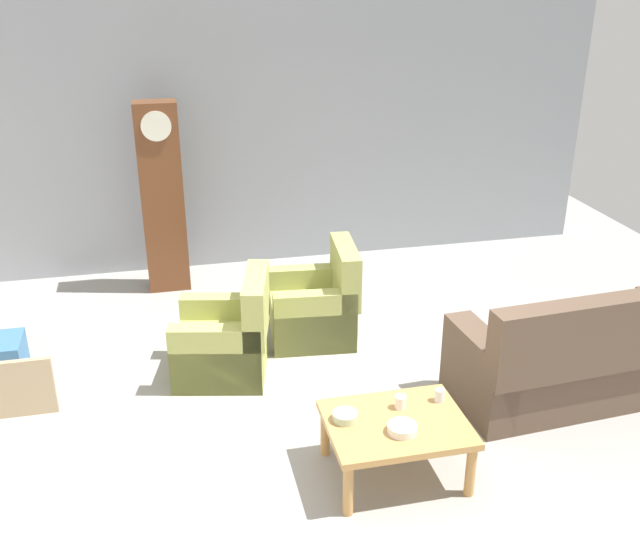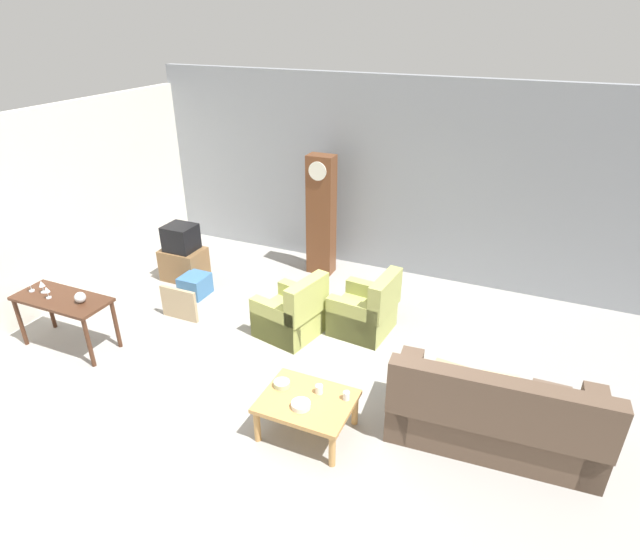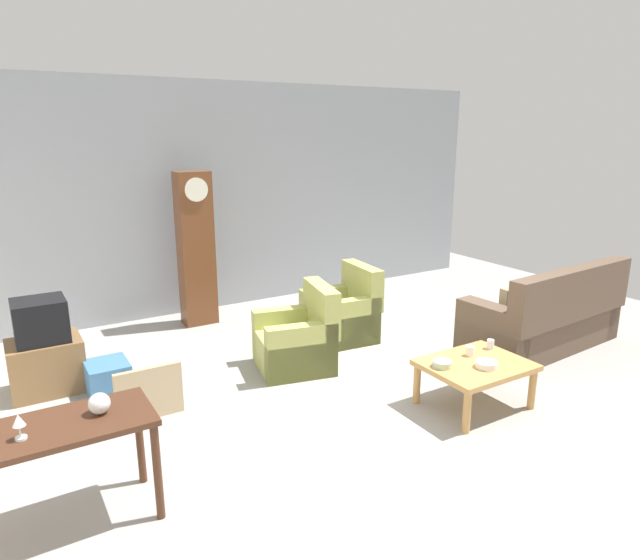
{
  "view_description": "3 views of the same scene",
  "coord_description": "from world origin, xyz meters",
  "views": [
    {
      "loc": [
        -0.95,
        -4.59,
        3.32
      ],
      "look_at": [
        0.31,
        0.93,
        0.83
      ],
      "focal_mm": 40.87,
      "sensor_mm": 36.0,
      "label": 1
    },
    {
      "loc": [
        2.3,
        -4.43,
        4.03
      ],
      "look_at": [
        -0.07,
        0.95,
        0.96
      ],
      "focal_mm": 28.99,
      "sensor_mm": 36.0,
      "label": 2
    },
    {
      "loc": [
        -3.26,
        -4.01,
        2.54
      ],
      "look_at": [
        -0.32,
        0.83,
        1.01
      ],
      "focal_mm": 31.25,
      "sensor_mm": 36.0,
      "label": 3
    }
  ],
  "objects": [
    {
      "name": "ground_plane",
      "position": [
        0.0,
        0.0,
        0.0
      ],
      "size": [
        10.4,
        10.4,
        0.0
      ],
      "primitive_type": "plane",
      "color": "#999691"
    },
    {
      "name": "garage_door_wall",
      "position": [
        0.0,
        3.6,
        1.6
      ],
      "size": [
        8.4,
        0.16,
        3.2
      ],
      "primitive_type": "cube",
      "color": "gray",
      "rests_on": "ground_plane"
    },
    {
      "name": "couch_floral",
      "position": [
        2.3,
        -0.04,
        0.36
      ],
      "size": [
        2.16,
        1.03,
        1.04
      ],
      "color": "brown",
      "rests_on": "ground_plane"
    },
    {
      "name": "armchair_olive_near",
      "position": [
        -0.51,
        0.99,
        0.31
      ],
      "size": [
        0.93,
        0.91,
        0.92
      ],
      "color": "tan",
      "rests_on": "ground_plane"
    },
    {
      "name": "armchair_olive_far",
      "position": [
        0.4,
        1.47,
        0.31
      ],
      "size": [
        0.86,
        0.83,
        0.92
      ],
      "color": "tan",
      "rests_on": "ground_plane"
    },
    {
      "name": "coffee_table_wood",
      "position": [
        0.49,
        -0.65,
        0.38
      ],
      "size": [
        0.96,
        0.76,
        0.44
      ],
      "color": "tan",
      "rests_on": "ground_plane"
    },
    {
      "name": "console_table_dark",
      "position": [
        -3.11,
        -0.46,
        0.63
      ],
      "size": [
        1.3,
        0.56,
        0.74
      ],
      "color": "#472819",
      "rests_on": "ground_plane"
    },
    {
      "name": "grandfather_clock",
      "position": [
        -0.93,
        2.97,
        1.02
      ],
      "size": [
        0.44,
        0.3,
        2.03
      ],
      "color": "brown",
      "rests_on": "ground_plane"
    },
    {
      "name": "tv_stand_cabinet",
      "position": [
        -2.93,
        1.79,
        0.27
      ],
      "size": [
        0.68,
        0.52,
        0.53
      ],
      "primitive_type": "cube",
      "color": "brown",
      "rests_on": "ground_plane"
    },
    {
      "name": "tv_crt",
      "position": [
        -2.93,
        1.79,
        0.74
      ],
      "size": [
        0.48,
        0.44,
        0.42
      ],
      "primitive_type": "cube",
      "color": "black",
      "rests_on": "tv_stand_cabinet"
    },
    {
      "name": "framed_picture_leaning",
      "position": [
        -2.2,
        0.69,
        0.25
      ],
      "size": [
        0.6,
        0.05,
        0.49
      ],
      "primitive_type": "cube",
      "color": "tan",
      "rests_on": "ground_plane"
    },
    {
      "name": "storage_box_blue",
      "position": [
        -2.43,
        1.39,
        0.17
      ],
      "size": [
        0.39,
        0.43,
        0.34
      ],
      "primitive_type": "cube",
      "color": "teal",
      "rests_on": "ground_plane"
    },
    {
      "name": "glass_dome_cloche",
      "position": [
        -2.78,
        -0.44,
        0.81
      ],
      "size": [
        0.14,
        0.14,
        0.14
      ],
      "primitive_type": "sphere",
      "color": "silver",
      "rests_on": "console_table_dark"
    },
    {
      "name": "cup_white_porcelain",
      "position": [
        0.56,
        -0.5,
        0.49
      ],
      "size": [
        0.08,
        0.08,
        0.1
      ],
      "primitive_type": "cylinder",
      "color": "white",
      "rests_on": "coffee_table_wood"
    },
    {
      "name": "cup_blue_rimmed",
      "position": [
        0.86,
        -0.48,
        0.49
      ],
      "size": [
        0.07,
        0.07,
        0.09
      ],
      "primitive_type": "cylinder",
      "color": "silver",
      "rests_on": "coffee_table_wood"
    },
    {
      "name": "bowl_white_stacked",
      "position": [
        0.48,
        -0.78,
        0.47
      ],
      "size": [
        0.2,
        0.2,
        0.06
      ],
      "primitive_type": "cylinder",
      "color": "white",
      "rests_on": "coffee_table_wood"
    },
    {
      "name": "bowl_shallow_green",
      "position": [
        0.15,
        -0.56,
        0.47
      ],
      "size": [
        0.18,
        0.18,
        0.06
      ],
      "primitive_type": "cylinder",
      "color": "#B2C69E",
      "rests_on": "coffee_table_wood"
    },
    {
      "name": "wine_glass_short",
      "position": [
        -3.25,
        -0.53,
        0.85
      ],
      "size": [
        0.08,
        0.08,
        0.16
      ],
      "color": "silver",
      "rests_on": "console_table_dark"
    }
  ]
}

